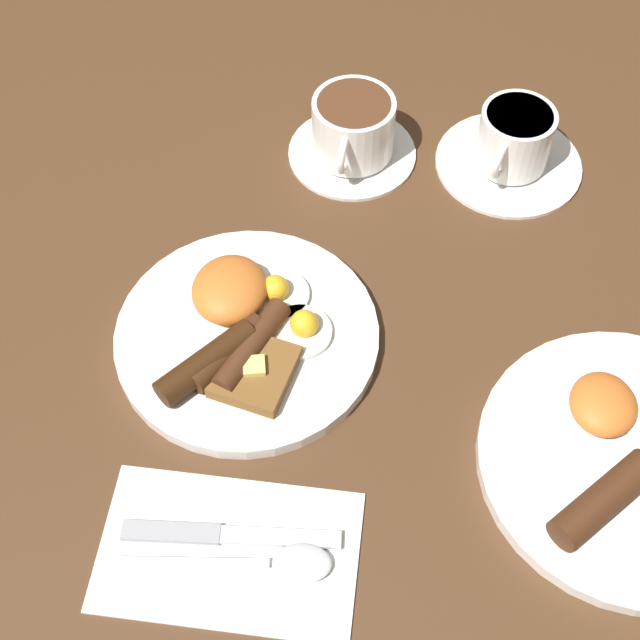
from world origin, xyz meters
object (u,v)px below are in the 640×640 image
object	(u,v)px
teacup_near	(353,133)
spoon	(280,563)
breakfast_plate_near	(245,332)
knife	(218,534)
teacup_far	(512,146)
breakfast_plate_far	(626,458)

from	to	relation	value
teacup_near	spoon	size ratio (longest dim) A/B	0.82
breakfast_plate_near	knife	distance (m)	0.20
breakfast_plate_near	spoon	distance (m)	0.23
teacup_far	knife	world-z (taller)	teacup_far
teacup_far	breakfast_plate_far	bearing A→B (deg)	17.80
teacup_near	knife	xyz separation A→B (m)	(0.46, -0.05, -0.03)
breakfast_plate_far	teacup_near	bearing A→B (deg)	-139.88
breakfast_plate_far	teacup_far	world-z (taller)	teacup_far
teacup_near	spoon	bearing A→B (deg)	0.48
knife	spoon	size ratio (longest dim) A/B	1.05
breakfast_plate_near	teacup_near	world-z (taller)	teacup_near
knife	teacup_far	bearing A→B (deg)	58.47
spoon	breakfast_plate_near	bearing A→B (deg)	100.72
breakfast_plate_near	spoon	world-z (taller)	breakfast_plate_near
breakfast_plate_far	knife	bearing A→B (deg)	-70.31
breakfast_plate_far	teacup_near	distance (m)	0.44
breakfast_plate_near	teacup_near	bearing A→B (deg)	165.55
breakfast_plate_near	breakfast_plate_far	bearing A→B (deg)	77.77
breakfast_plate_near	teacup_near	size ratio (longest dim) A/B	1.76
teacup_far	spoon	xyz separation A→B (m)	(0.49, -0.17, -0.02)
breakfast_plate_far	spoon	distance (m)	0.31
breakfast_plate_near	knife	bearing A→B (deg)	4.88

